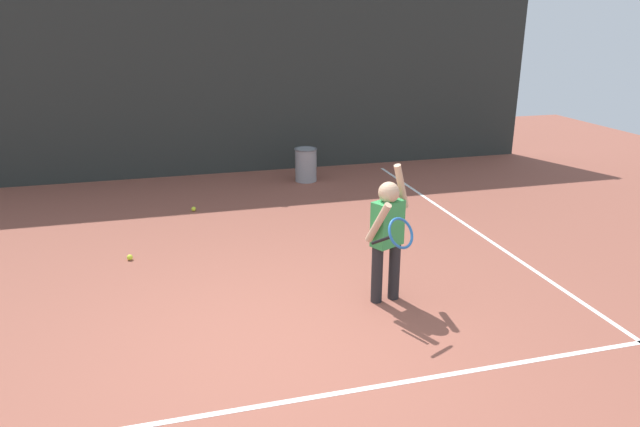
% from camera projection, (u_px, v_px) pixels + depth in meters
% --- Properties ---
extents(ground_plane, '(20.00, 20.00, 0.00)m').
position_uv_depth(ground_plane, '(281.00, 347.00, 4.90)').
color(ground_plane, brown).
extents(court_line_baseline, '(9.00, 0.05, 0.00)m').
position_uv_depth(court_line_baseline, '(301.00, 399.00, 4.23)').
color(court_line_baseline, white).
rests_on(court_line_baseline, ground).
extents(court_line_sideline, '(0.05, 9.00, 0.00)m').
position_uv_depth(court_line_sideline, '(524.00, 264.00, 6.55)').
color(court_line_sideline, white).
rests_on(court_line_sideline, ground).
extents(back_fence_windscreen, '(11.95, 0.08, 3.62)m').
position_uv_depth(back_fence_windscreen, '(209.00, 69.00, 9.76)').
color(back_fence_windscreen, '#282D2B').
rests_on(back_fence_windscreen, ground).
extents(fence_post_1, '(0.09, 0.09, 3.77)m').
position_uv_depth(fence_post_1, '(208.00, 64.00, 9.79)').
color(fence_post_1, slate).
rests_on(fence_post_1, ground).
extents(fence_post_2, '(0.09, 0.09, 3.77)m').
position_uv_depth(fence_post_2, '(512.00, 58.00, 11.23)').
color(fence_post_2, slate).
rests_on(fence_post_2, ground).
extents(tennis_player, '(0.52, 0.79, 1.35)m').
position_uv_depth(tennis_player, '(388.00, 231.00, 5.47)').
color(tennis_player, '#232326').
rests_on(tennis_player, ground).
extents(ball_hopper, '(0.38, 0.38, 0.56)m').
position_uv_depth(ball_hopper, '(306.00, 164.00, 9.76)').
color(ball_hopper, gray).
rests_on(ball_hopper, ground).
extents(tennis_ball_1, '(0.07, 0.07, 0.07)m').
position_uv_depth(tennis_ball_1, '(194.00, 209.00, 8.31)').
color(tennis_ball_1, '#CCE033').
rests_on(tennis_ball_1, ground).
extents(tennis_ball_2, '(0.07, 0.07, 0.07)m').
position_uv_depth(tennis_ball_2, '(130.00, 257.00, 6.64)').
color(tennis_ball_2, '#CCE033').
rests_on(tennis_ball_2, ground).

